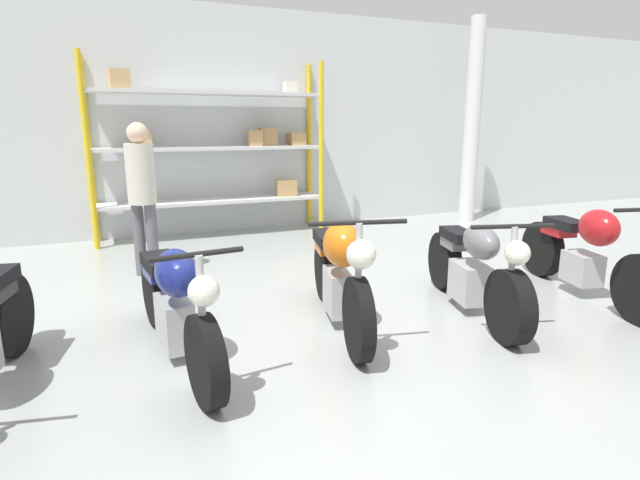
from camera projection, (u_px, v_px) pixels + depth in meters
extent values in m
plane|color=#9EA3A0|center=(337.00, 325.00, 4.47)|extent=(30.00, 30.00, 0.00)
cube|color=silver|center=(224.00, 122.00, 8.16)|extent=(30.00, 0.08, 3.60)
cylinder|color=gold|center=(88.00, 153.00, 6.92)|extent=(0.08, 0.08, 2.75)
cylinder|color=gold|center=(321.00, 149.00, 8.22)|extent=(0.08, 0.08, 2.75)
cylinder|color=gold|center=(89.00, 151.00, 7.42)|extent=(0.08, 0.08, 2.75)
cylinder|color=gold|center=(309.00, 147.00, 8.72)|extent=(0.08, 0.08, 2.75)
cube|color=silver|center=(214.00, 201.00, 8.00)|extent=(3.51, 0.55, 0.05)
cube|color=silver|center=(211.00, 148.00, 7.82)|extent=(3.51, 0.55, 0.05)
cube|color=silver|center=(208.00, 93.00, 7.63)|extent=(3.51, 0.55, 0.05)
cube|color=silver|center=(290.00, 88.00, 8.16)|extent=(0.21, 0.21, 0.20)
cube|color=tan|center=(286.00, 188.00, 8.36)|extent=(0.35, 0.22, 0.27)
cube|color=tan|center=(296.00, 139.00, 8.38)|extent=(0.25, 0.31, 0.20)
cube|color=tan|center=(255.00, 138.00, 8.05)|extent=(0.22, 0.21, 0.25)
cube|color=#A87F51|center=(268.00, 137.00, 8.21)|extent=(0.29, 0.30, 0.29)
cube|color=tan|center=(119.00, 79.00, 7.09)|extent=(0.30, 0.33, 0.27)
cube|color=tan|center=(143.00, 139.00, 7.44)|extent=(0.24, 0.30, 0.24)
cylinder|color=silver|center=(472.00, 122.00, 9.01)|extent=(0.28, 0.28, 3.60)
cylinder|color=black|center=(11.00, 315.00, 3.86)|extent=(0.24, 0.64, 0.63)
cylinder|color=black|center=(206.00, 361.00, 3.14)|extent=(0.19, 0.62, 0.61)
cylinder|color=black|center=(155.00, 292.00, 4.44)|extent=(0.19, 0.62, 0.61)
cube|color=#ADADB2|center=(175.00, 322.00, 3.84)|extent=(0.27, 0.47, 0.38)
ellipsoid|color=navy|center=(176.00, 273.00, 3.59)|extent=(0.35, 0.52, 0.35)
cube|color=black|center=(161.00, 263.00, 4.05)|extent=(0.31, 0.55, 0.10)
cube|color=navy|center=(159.00, 271.00, 4.15)|extent=(0.25, 0.39, 0.12)
cylinder|color=#ADADB2|center=(202.00, 309.00, 3.08)|extent=(0.06, 0.06, 0.68)
sphere|color=silver|center=(204.00, 291.00, 2.99)|extent=(0.19, 0.19, 0.19)
cylinder|color=black|center=(197.00, 254.00, 3.03)|extent=(0.58, 0.11, 0.04)
cylinder|color=black|center=(358.00, 319.00, 3.75)|extent=(0.25, 0.66, 0.65)
cylinder|color=black|center=(324.00, 268.00, 5.11)|extent=(0.25, 0.66, 0.65)
cube|color=#ADADB2|center=(338.00, 291.00, 4.48)|extent=(0.29, 0.49, 0.38)
ellipsoid|color=orange|center=(342.00, 245.00, 4.21)|extent=(0.42, 0.54, 0.38)
cube|color=black|center=(331.00, 238.00, 4.71)|extent=(0.37, 0.54, 0.10)
cube|color=orange|center=(329.00, 246.00, 4.80)|extent=(0.30, 0.38, 0.12)
cylinder|color=#ADADB2|center=(358.00, 272.00, 3.68)|extent=(0.06, 0.06, 0.73)
sphere|color=silver|center=(361.00, 255.00, 3.58)|extent=(0.22, 0.22, 0.22)
cylinder|color=black|center=(358.00, 223.00, 3.63)|extent=(0.73, 0.19, 0.04)
cylinder|color=black|center=(509.00, 307.00, 4.05)|extent=(0.30, 0.64, 0.62)
cylinder|color=black|center=(444.00, 261.00, 5.43)|extent=(0.30, 0.64, 0.62)
cube|color=#ADADB2|center=(470.00, 282.00, 4.80)|extent=(0.37, 0.50, 0.37)
ellipsoid|color=slate|center=(481.00, 242.00, 4.53)|extent=(0.39, 0.58, 0.31)
cube|color=black|center=(458.00, 235.00, 5.05)|extent=(0.33, 0.52, 0.10)
cube|color=slate|center=(455.00, 242.00, 5.13)|extent=(0.27, 0.37, 0.12)
cylinder|color=#ADADB2|center=(511.00, 267.00, 4.00)|extent=(0.06, 0.06, 0.66)
sphere|color=silver|center=(517.00, 253.00, 3.90)|extent=(0.20, 0.20, 0.20)
cylinder|color=black|center=(513.00, 226.00, 3.95)|extent=(0.68, 0.22, 0.04)
cylinder|color=black|center=(542.00, 249.00, 5.90)|extent=(0.28, 0.66, 0.64)
cube|color=#ADADB2|center=(582.00, 268.00, 5.23)|extent=(0.33, 0.43, 0.32)
ellipsoid|color=#B2191E|center=(599.00, 228.00, 4.96)|extent=(0.41, 0.52, 0.37)
cube|color=black|center=(566.00, 224.00, 5.45)|extent=(0.36, 0.53, 0.10)
cube|color=#B2191E|center=(559.00, 230.00, 5.58)|extent=(0.29, 0.38, 0.12)
cylinder|color=#595960|center=(139.00, 239.00, 5.89)|extent=(0.13, 0.13, 0.87)
cylinder|color=#595960|center=(153.00, 240.00, 5.84)|extent=(0.13, 0.13, 0.87)
cylinder|color=beige|center=(141.00, 174.00, 5.69)|extent=(0.45, 0.45, 0.69)
sphere|color=beige|center=(137.00, 133.00, 5.59)|extent=(0.23, 0.23, 0.23)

